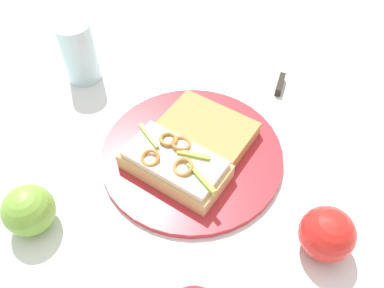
{
  "coord_description": "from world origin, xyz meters",
  "views": [
    {
      "loc": [
        -0.08,
        0.37,
        0.5
      ],
      "look_at": [
        0.0,
        0.0,
        0.03
      ],
      "focal_mm": 36.62,
      "sensor_mm": 36.0,
      "label": 1
    }
  ],
  "objects": [
    {
      "name": "ground_plane",
      "position": [
        0.0,
        0.0,
        0.0
      ],
      "size": [
        2.0,
        2.0,
        0.0
      ],
      "primitive_type": "plane",
      "color": "silver",
      "rests_on": "ground"
    },
    {
      "name": "bread_slice_side",
      "position": [
        -0.02,
        -0.04,
        0.02
      ],
      "size": [
        0.17,
        0.14,
        0.02
      ],
      "primitive_type": "cube",
      "rotation": [
        0.0,
        0.0,
        5.91
      ],
      "color": "tan",
      "rests_on": "plate"
    },
    {
      "name": "apple_2",
      "position": [
        0.19,
        0.16,
        0.04
      ],
      "size": [
        0.1,
        0.1,
        0.07
      ],
      "primitive_type": "sphere",
      "rotation": [
        0.0,
        0.0,
        0.53
      ],
      "color": "#75A83C",
      "rests_on": "ground_plane"
    },
    {
      "name": "apple_0",
      "position": [
        -0.2,
        0.11,
        0.04
      ],
      "size": [
        0.08,
        0.08,
        0.07
      ],
      "primitive_type": "sphere",
      "rotation": [
        0.0,
        0.0,
        4.53
      ],
      "color": "red",
      "rests_on": "ground_plane"
    },
    {
      "name": "sandwich",
      "position": [
        0.02,
        0.04,
        0.03
      ],
      "size": [
        0.18,
        0.13,
        0.05
      ],
      "rotation": [
        0.0,
        0.0,
        5.9
      ],
      "color": "tan",
      "rests_on": "plate"
    },
    {
      "name": "drinking_glass",
      "position": [
        0.24,
        -0.15,
        0.06
      ],
      "size": [
        0.06,
        0.06,
        0.11
      ],
      "primitive_type": "cylinder",
      "color": "silver",
      "rests_on": "ground_plane"
    },
    {
      "name": "knife",
      "position": [
        -0.13,
        -0.21,
        0.01
      ],
      "size": [
        0.02,
        0.13,
        0.02
      ],
      "rotation": [
        0.0,
        0.0,
        4.6
      ],
      "color": "silver",
      "rests_on": "ground_plane"
    },
    {
      "name": "plate",
      "position": [
        0.0,
        0.0,
        0.01
      ],
      "size": [
        0.29,
        0.29,
        0.01
      ],
      "primitive_type": "cylinder",
      "color": "#B62A34",
      "rests_on": "ground_plane"
    }
  ]
}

